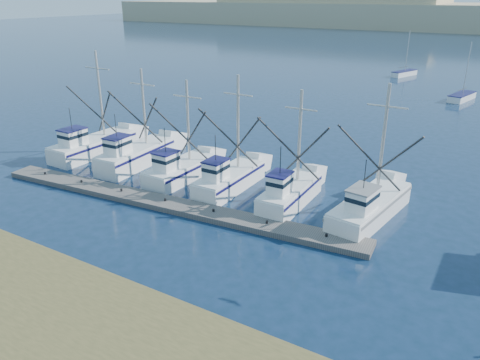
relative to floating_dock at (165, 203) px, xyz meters
name	(u,v)px	position (x,y,z in m)	size (l,w,h in m)	color
ground	(204,266)	(7.05, -5.16, -0.20)	(500.00, 500.00, 0.00)	#0C2338
floating_dock	(165,203)	(0.00, 0.00, 0.00)	(29.76, 1.98, 0.40)	#66605B
trawler_fleet	(196,170)	(-0.86, 5.04, 0.77)	(29.82, 8.85, 9.52)	white
sailboat_near	(462,97)	(13.57, 49.88, 0.29)	(3.18, 6.36, 8.10)	white
sailboat_far	(404,73)	(1.58, 67.18, 0.30)	(3.54, 6.46, 8.10)	white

